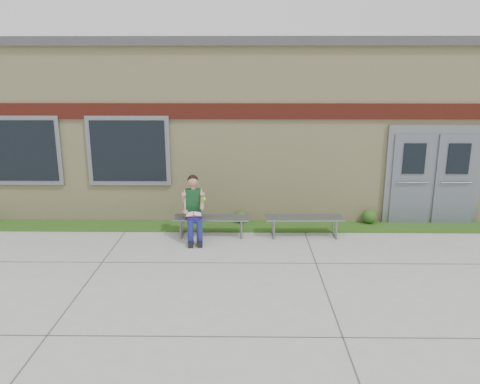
{
  "coord_description": "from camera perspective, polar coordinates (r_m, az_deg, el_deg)",
  "views": [
    {
      "loc": [
        -0.32,
        -7.6,
        3.47
      ],
      "look_at": [
        -0.43,
        1.7,
        1.06
      ],
      "focal_mm": 35.0,
      "sensor_mm": 36.0,
      "label": 1
    }
  ],
  "objects": [
    {
      "name": "girl",
      "position": [
        9.86,
        -5.67,
        -1.9
      ],
      "size": [
        0.54,
        0.87,
        1.37
      ],
      "rotation": [
        0.0,
        0.0,
        0.11
      ],
      "color": "navy",
      "rests_on": "ground"
    },
    {
      "name": "shrub_mid",
      "position": [
        10.96,
        0.1,
        -3.06
      ],
      "size": [
        0.27,
        0.27,
        0.27
      ],
      "primitive_type": "sphere",
      "color": "#194311",
      "rests_on": "grass_strip"
    },
    {
      "name": "ground",
      "position": [
        8.36,
        2.86,
        -10.02
      ],
      "size": [
        80.0,
        80.0,
        0.0
      ],
      "primitive_type": "plane",
      "color": "#9E9E99",
      "rests_on": "ground"
    },
    {
      "name": "shrub_east",
      "position": [
        11.33,
        15.48,
        -2.88
      ],
      "size": [
        0.33,
        0.33,
        0.33
      ],
      "primitive_type": "sphere",
      "color": "#194311",
      "rests_on": "grass_strip"
    },
    {
      "name": "school_building",
      "position": [
        13.66,
        2.06,
        8.78
      ],
      "size": [
        16.2,
        6.22,
        4.2
      ],
      "color": "beige",
      "rests_on": "ground"
    },
    {
      "name": "grass_strip",
      "position": [
        10.78,
        2.36,
        -4.21
      ],
      "size": [
        16.0,
        0.8,
        0.02
      ],
      "primitive_type": "cube",
      "color": "#194311",
      "rests_on": "ground"
    },
    {
      "name": "bench_right",
      "position": [
        10.18,
        7.83,
        -3.57
      ],
      "size": [
        1.67,
        0.49,
        0.43
      ],
      "rotation": [
        0.0,
        0.0,
        0.02
      ],
      "color": "slate",
      "rests_on": "ground"
    },
    {
      "name": "bench_left",
      "position": [
        10.13,
        -3.49,
        -3.59
      ],
      "size": [
        1.63,
        0.47,
        0.42
      ],
      "rotation": [
        0.0,
        0.0,
        -0.01
      ],
      "color": "slate",
      "rests_on": "ground"
    }
  ]
}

